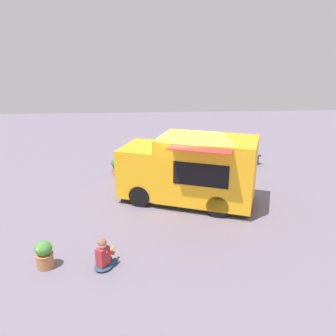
{
  "coord_description": "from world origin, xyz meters",
  "views": [
    {
      "loc": [
        1.62,
        11.52,
        5.28
      ],
      "look_at": [
        0.81,
        -0.39,
        1.2
      ],
      "focal_mm": 36.3,
      "sensor_mm": 36.0,
      "label": 1
    }
  ],
  "objects": [
    {
      "name": "planter_flowering_near",
      "position": [
        2.89,
        -3.09,
        0.43
      ],
      "size": [
        0.6,
        0.6,
        0.82
      ],
      "color": "#C16B47",
      "rests_on": "ground_plane"
    },
    {
      "name": "trash_bin",
      "position": [
        -1.14,
        -4.59,
        0.49
      ],
      "size": [
        0.51,
        0.51,
        0.97
      ],
      "color": "#175822",
      "rests_on": "ground_plane"
    },
    {
      "name": "plaza_bench",
      "position": [
        -3.25,
        -3.97,
        0.37
      ],
      "size": [
        1.55,
        0.97,
        0.5
      ],
      "color": "#463722",
      "rests_on": "ground_plane"
    },
    {
      "name": "person_customer",
      "position": [
        2.75,
        3.94,
        0.35
      ],
      "size": [
        0.68,
        0.76,
        0.86
      ],
      "color": "navy",
      "rests_on": "ground_plane"
    },
    {
      "name": "food_truck",
      "position": [
        0.03,
        -0.03,
        1.18
      ],
      "size": [
        5.25,
        4.0,
        2.46
      ],
      "color": "#F9AE1A",
      "rests_on": "ground_plane"
    },
    {
      "name": "ground_plane",
      "position": [
        0.0,
        0.0,
        0.0
      ],
      "size": [
        40.0,
        40.0,
        0.0
      ],
      "primitive_type": "plane",
      "color": "slate"
    },
    {
      "name": "planter_flowering_far",
      "position": [
        4.28,
        3.82,
        0.38
      ],
      "size": [
        0.46,
        0.46,
        0.74
      ],
      "color": "#B67444",
      "rests_on": "ground_plane"
    }
  ]
}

